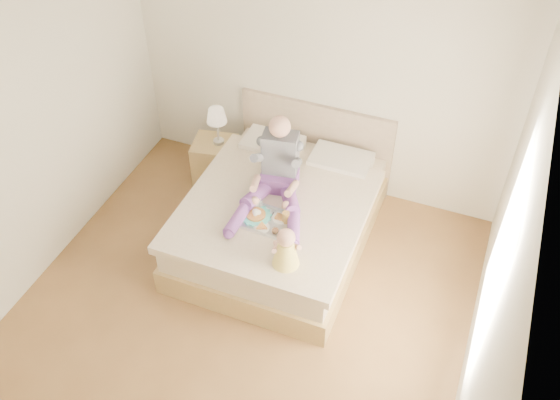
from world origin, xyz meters
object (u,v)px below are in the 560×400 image
at_px(bed, 283,214).
at_px(baby, 286,250).
at_px(nightstand, 216,163).
at_px(tray, 265,218).
at_px(adult, 276,175).

xyz_separation_m(bed, baby, (0.35, -0.83, 0.45)).
bearing_deg(baby, nightstand, 103.14).
bearing_deg(tray, nightstand, 139.12).
relative_size(bed, adult, 2.09).
height_order(bed, tray, bed).
relative_size(bed, baby, 5.50).
bearing_deg(adult, bed, 38.46).
height_order(bed, adult, adult).
xyz_separation_m(nightstand, tray, (0.99, -0.94, 0.36)).
height_order(nightstand, baby, baby).
xyz_separation_m(tray, baby, (0.36, -0.41, 0.13)).
distance_m(nightstand, tray, 1.41).
xyz_separation_m(adult, baby, (0.40, -0.78, -0.08)).
bearing_deg(bed, nightstand, 152.41).
height_order(adult, tray, adult).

